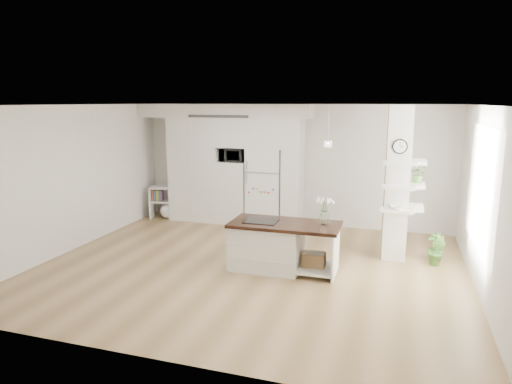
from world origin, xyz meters
TOP-DOWN VIEW (x-y plane):
  - floor at (0.00, 0.00)m, footprint 7.00×6.00m
  - room at (0.00, 0.00)m, footprint 7.04×6.04m
  - cabinet_wall at (-1.45, 2.67)m, footprint 4.00×0.71m
  - refrigerator at (-0.53, 2.68)m, footprint 0.78×0.69m
  - column at (2.38, 1.13)m, footprint 0.69×0.90m
  - window at (3.48, 0.30)m, footprint 0.00×2.40m
  - pendant_light at (1.70, 0.15)m, footprint 0.12×0.12m
  - kitchen_island at (0.38, 0.05)m, footprint 1.80×0.86m
  - bookshelf at (-2.97, 2.51)m, footprint 0.72×0.52m
  - floor_plant_a at (3.00, 1.01)m, footprint 0.34×0.31m
  - floor_plant_b at (3.00, 1.29)m, footprint 0.31×0.31m
  - microwave at (-1.27, 2.62)m, footprint 0.54×0.37m
  - shelf_plant at (2.63, 1.30)m, footprint 0.27×0.23m
  - decor_bowl at (2.30, 0.90)m, footprint 0.22×0.22m

SIDE VIEW (x-z plane):
  - floor at x=0.00m, z-range -0.01..0.01m
  - floor_plant_b at x=3.00m, z-range 0.00..0.49m
  - floor_plant_a at x=3.00m, z-range 0.00..0.50m
  - bookshelf at x=-2.97m, z-range -0.05..0.71m
  - kitchen_island at x=0.38m, z-range -0.26..1.11m
  - refrigerator at x=-0.53m, z-range 0.00..1.75m
  - decor_bowl at x=2.30m, z-range 0.98..1.03m
  - column at x=2.38m, z-range 0.00..2.70m
  - window at x=3.48m, z-range 0.30..2.70m
  - cabinet_wall at x=-1.45m, z-range 0.16..2.86m
  - shelf_plant at x=2.63m, z-range 1.38..1.67m
  - microwave at x=-1.27m, z-range 1.42..1.72m
  - room at x=0.00m, z-range 0.50..3.22m
  - pendant_light at x=1.70m, z-range 2.07..2.17m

